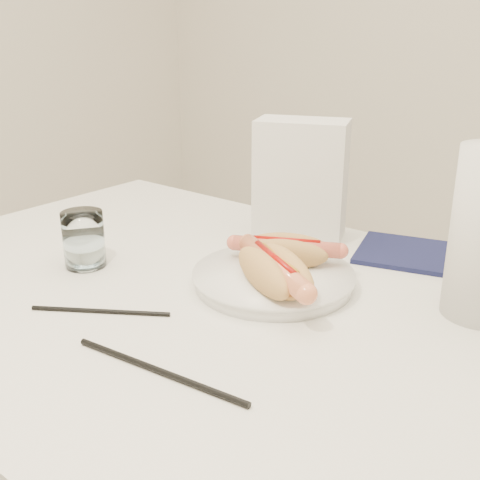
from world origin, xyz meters
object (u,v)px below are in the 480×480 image
Objects in this scene: plate at (273,280)px; napkin_box at (301,179)px; hotdog_left at (286,251)px; water_glass at (84,239)px; hotdog_right at (274,271)px; table at (213,330)px.

plate is 0.26m from napkin_box.
water_glass is at bearing -174.22° from hotdog_left.
hotdog_left is 0.09m from hotdog_right.
water_glass is (-0.32, -0.09, 0.00)m from hotdog_right.
hotdog_left is at bearing 31.86° from water_glass.
napkin_box is at bearing 98.27° from table.
plate is at bearing 23.94° from water_glass.
hotdog_left is 0.87× the size of hotdog_right.
napkin_box is (-0.09, 0.17, 0.07)m from hotdog_left.
hotdog_right is 0.33m from water_glass.
napkin_box reaches higher than hotdog_left.
hotdog_left is 0.33m from water_glass.
napkin_box is at bearing 113.76° from plate.
hotdog_left is at bearing 143.62° from hotdog_right.
hotdog_right is at bearing -86.12° from napkin_box.
hotdog_right reaches higher than plate.
hotdog_right is (0.04, -0.09, 0.00)m from hotdog_left.
plate is at bearing 156.25° from hotdog_right.
table is 6.39× the size of hotdog_right.
water_glass is 0.43× the size of napkin_box.
napkin_box reaches higher than plate.
hotdog_left reaches higher than table.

